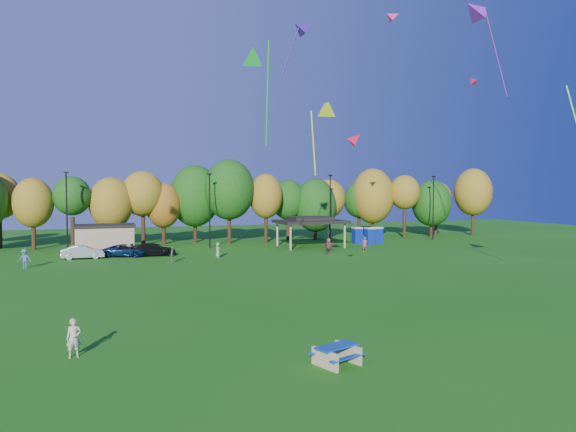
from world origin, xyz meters
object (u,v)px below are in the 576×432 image
object	(u,v)px
porta_potties	(368,235)
car_d	(153,249)
car_b	(83,252)
kite_flyer	(74,338)
car_c	(126,250)
picnic_table	(337,353)

from	to	relation	value
porta_potties	car_d	world-z (taller)	porta_potties
porta_potties	car_d	size ratio (longest dim) A/B	0.79
porta_potties	car_b	distance (m)	34.97
kite_flyer	car_b	world-z (taller)	kite_flyer
car_c	car_d	world-z (taller)	car_d
car_d	car_c	bearing A→B (deg)	85.14
car_d	porta_potties	bearing A→B (deg)	-80.25
kite_flyer	picnic_table	bearing A→B (deg)	-32.03
porta_potties	picnic_table	world-z (taller)	porta_potties
porta_potties	car_d	xyz separation A→B (m)	(-27.75, -3.66, -0.41)
picnic_table	car_c	bearing A→B (deg)	80.87
picnic_table	kite_flyer	size ratio (longest dim) A/B	1.33
porta_potties	car_b	world-z (taller)	porta_potties
car_c	car_b	bearing A→B (deg)	114.69
kite_flyer	car_c	bearing A→B (deg)	76.77
kite_flyer	car_c	world-z (taller)	kite_flyer
car_d	kite_flyer	bearing A→B (deg)	172.25
porta_potties	picnic_table	size ratio (longest dim) A/B	1.72
kite_flyer	car_d	world-z (taller)	kite_flyer
car_b	car_d	xyz separation A→B (m)	(7.02, 0.13, -0.01)
porta_potties	car_d	bearing A→B (deg)	-172.49
porta_potties	car_c	world-z (taller)	porta_potties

